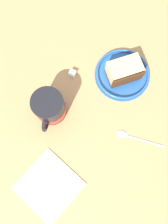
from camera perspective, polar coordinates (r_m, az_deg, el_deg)
The scene contains 7 objects.
ground_plane at distance 61.45cm, azimuth 3.73°, elevation 1.95°, with size 157.82×157.82×2.11cm, color tan.
small_plate at distance 63.30cm, azimuth 10.05°, elevation 10.01°, with size 15.92×15.92×1.67cm.
cake_slice at distance 60.73cm, azimuth 10.59°, elevation 10.78°, with size 10.95×10.09×5.11cm.
tea_mug at distance 56.06cm, azimuth -9.11°, elevation 1.13°, with size 10.09×8.11×9.80cm.
teaspoon at distance 59.62cm, azimuth 12.34°, elevation -6.34°, with size 6.42×12.75×0.80cm.
folded_napkin at distance 59.01cm, azimuth -9.36°, elevation -18.92°, with size 13.74×13.85×0.60cm, color beige.
sugar_cube at distance 62.41cm, azimuth -3.15°, elevation 10.22°, with size 1.78×1.78×1.78cm, color white.
Camera 1 is at (14.58, 6.83, 58.25)cm, focal length 34.27 mm.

